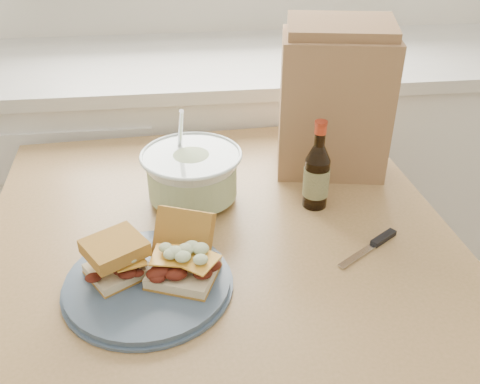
{
  "coord_description": "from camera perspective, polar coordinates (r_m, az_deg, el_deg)",
  "views": [
    {
      "loc": [
        -0.14,
        -0.05,
        1.49
      ],
      "look_at": [
        -0.02,
        0.89,
        0.9
      ],
      "focal_mm": 40.0,
      "sensor_mm": 36.0,
      "label": 1
    }
  ],
  "objects": [
    {
      "name": "beer_bottle",
      "position": [
        1.2,
        8.18,
        1.8
      ],
      "size": [
        0.06,
        0.06,
        0.21
      ],
      "rotation": [
        0.0,
        0.0,
        0.14
      ],
      "color": "black",
      "rests_on": "dining_table"
    },
    {
      "name": "sandwich_right",
      "position": [
        1.0,
        -6.08,
        -6.7
      ],
      "size": [
        0.15,
        0.19,
        0.1
      ],
      "rotation": [
        0.0,
        0.0,
        -0.38
      ],
      "color": "beige",
      "rests_on": "plate"
    },
    {
      "name": "coleslaw_bowl",
      "position": [
        1.23,
        -5.12,
        1.63
      ],
      "size": [
        0.23,
        0.23,
        0.23
      ],
      "color": "white",
      "rests_on": "dining_table"
    },
    {
      "name": "cabinet_run",
      "position": [
        2.03,
        -2.02,
        1.64
      ],
      "size": [
        2.5,
        0.64,
        0.94
      ],
      "color": "white",
      "rests_on": "ground"
    },
    {
      "name": "dining_table",
      "position": [
        1.22,
        -2.1,
        -8.69
      ],
      "size": [
        1.04,
        1.04,
        0.82
      ],
      "rotation": [
        0.0,
        0.0,
        0.05
      ],
      "color": "#AE8252",
      "rests_on": "ground"
    },
    {
      "name": "paper_bag",
      "position": [
        1.33,
        9.98,
        9.1
      ],
      "size": [
        0.29,
        0.21,
        0.34
      ],
      "primitive_type": "cube",
      "rotation": [
        0.0,
        0.0,
        -0.18
      ],
      "color": "olive",
      "rests_on": "dining_table"
    },
    {
      "name": "sandwich_left",
      "position": [
        1.01,
        -13.06,
        -6.85
      ],
      "size": [
        0.13,
        0.13,
        0.07
      ],
      "rotation": [
        0.0,
        0.0,
        0.56
      ],
      "color": "beige",
      "rests_on": "plate"
    },
    {
      "name": "plate",
      "position": [
        1.01,
        -9.79,
        -9.57
      ],
      "size": [
        0.3,
        0.3,
        0.02
      ],
      "primitive_type": "cylinder",
      "color": "#41546A",
      "rests_on": "dining_table"
    },
    {
      "name": "knife",
      "position": [
        1.14,
        14.4,
        -5.22
      ],
      "size": [
        0.15,
        0.11,
        0.01
      ],
      "rotation": [
        0.0,
        0.0,
        0.6
      ],
      "color": "silver",
      "rests_on": "dining_table"
    }
  ]
}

